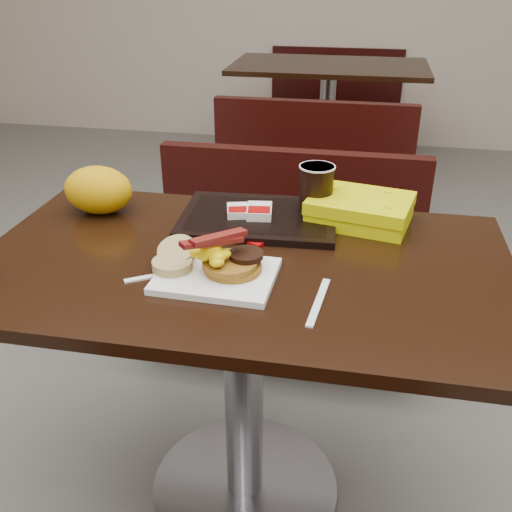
% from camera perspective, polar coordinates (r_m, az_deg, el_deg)
% --- Properties ---
extents(floor, '(6.00, 7.00, 0.01)m').
position_cam_1_polar(floor, '(1.77, -1.09, -22.20)').
color(floor, '#65635E').
rests_on(floor, ground).
extents(table_near, '(1.20, 0.70, 0.75)m').
position_cam_1_polar(table_near, '(1.51, -1.22, -13.01)').
color(table_near, black).
rests_on(table_near, floor).
extents(bench_near_n, '(1.00, 0.46, 0.72)m').
position_cam_1_polar(bench_near_n, '(2.09, 2.74, -0.85)').
color(bench_near_n, black).
rests_on(bench_near_n, floor).
extents(table_far, '(1.20, 0.70, 0.75)m').
position_cam_1_polar(table_far, '(3.85, 6.96, 12.83)').
color(table_far, black).
rests_on(table_far, floor).
extents(bench_far_s, '(1.00, 0.46, 0.72)m').
position_cam_1_polar(bench_far_s, '(3.18, 5.92, 9.40)').
color(bench_far_s, black).
rests_on(bench_far_s, floor).
extents(bench_far_n, '(1.00, 0.46, 0.72)m').
position_cam_1_polar(bench_far_n, '(4.53, 7.69, 14.88)').
color(bench_far_n, black).
rests_on(bench_far_n, floor).
extents(platter, '(0.25, 0.20, 0.01)m').
position_cam_1_polar(platter, '(1.22, -3.95, -1.97)').
color(platter, white).
rests_on(platter, table_near).
extents(pancake_stack, '(0.14, 0.14, 0.02)m').
position_cam_1_polar(pancake_stack, '(1.21, -2.29, -0.90)').
color(pancake_stack, '#8C5D17').
rests_on(pancake_stack, platter).
extents(sausage_patty, '(0.08, 0.08, 0.01)m').
position_cam_1_polar(sausage_patty, '(1.22, -0.99, 0.12)').
color(sausage_patty, black).
rests_on(sausage_patty, pancake_stack).
extents(scrambled_eggs, '(0.10, 0.09, 0.04)m').
position_cam_1_polar(scrambled_eggs, '(1.20, -4.49, 0.42)').
color(scrambled_eggs, yellow).
rests_on(scrambled_eggs, pancake_stack).
extents(bacon_strips, '(0.14, 0.14, 0.01)m').
position_cam_1_polar(bacon_strips, '(1.18, -4.37, 1.55)').
color(bacon_strips, '#49050B').
rests_on(bacon_strips, scrambled_eggs).
extents(muffin_bottom, '(0.11, 0.11, 0.02)m').
position_cam_1_polar(muffin_bottom, '(1.23, -8.29, -0.84)').
color(muffin_bottom, tan).
rests_on(muffin_bottom, platter).
extents(muffin_top, '(0.10, 0.10, 0.05)m').
position_cam_1_polar(muffin_top, '(1.26, -7.82, 0.47)').
color(muffin_top, tan).
rests_on(muffin_top, platter).
extents(fork, '(0.13, 0.10, 0.00)m').
position_cam_1_polar(fork, '(1.24, -10.63, -2.06)').
color(fork, white).
rests_on(fork, table_near).
extents(knife, '(0.03, 0.18, 0.00)m').
position_cam_1_polar(knife, '(1.14, 6.21, -4.54)').
color(knife, white).
rests_on(knife, table_near).
extents(condiment_ketchup, '(0.05, 0.04, 0.01)m').
position_cam_1_polar(condiment_ketchup, '(1.35, -0.04, 1.29)').
color(condiment_ketchup, '#8C0504').
rests_on(condiment_ketchup, table_near).
extents(tray, '(0.41, 0.30, 0.02)m').
position_cam_1_polar(tray, '(1.47, 0.27, 3.79)').
color(tray, black).
rests_on(tray, table_near).
extents(hashbrown_sleeve_left, '(0.07, 0.08, 0.02)m').
position_cam_1_polar(hashbrown_sleeve_left, '(1.47, -1.83, 4.50)').
color(hashbrown_sleeve_left, silver).
rests_on(hashbrown_sleeve_left, tray).
extents(hashbrown_sleeve_right, '(0.07, 0.09, 0.02)m').
position_cam_1_polar(hashbrown_sleeve_right, '(1.46, 0.33, 4.45)').
color(hashbrown_sleeve_right, silver).
rests_on(hashbrown_sleeve_right, tray).
extents(coffee_cup_far, '(0.10, 0.10, 0.12)m').
position_cam_1_polar(coffee_cup_far, '(1.49, 5.99, 6.71)').
color(coffee_cup_far, black).
rests_on(coffee_cup_far, tray).
extents(clamshell, '(0.28, 0.23, 0.07)m').
position_cam_1_polar(clamshell, '(1.49, 10.26, 4.55)').
color(clamshell, '#CFCA03').
rests_on(clamshell, table_near).
extents(paper_bag, '(0.19, 0.15, 0.12)m').
position_cam_1_polar(paper_bag, '(1.56, -15.34, 6.34)').
color(paper_bag, '#D19006').
rests_on(paper_bag, table_near).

